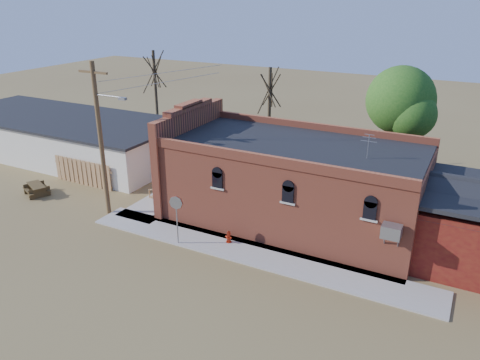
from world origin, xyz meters
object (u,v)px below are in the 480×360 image
at_px(picnic_table, 37,188).
at_px(utility_pole, 101,137).
at_px(fire_hydrant, 229,237).
at_px(stop_sign, 176,207).
at_px(trash_barrel, 169,180).
at_px(brick_bar, 289,182).

bearing_deg(picnic_table, utility_pole, 25.47).
distance_m(fire_hydrant, stop_sign, 3.20).
bearing_deg(trash_barrel, utility_pole, -99.65).
xyz_separation_m(fire_hydrant, trash_barrel, (-7.32, 4.88, 0.11)).
relative_size(utility_pole, stop_sign, 3.34).
xyz_separation_m(fire_hydrant, stop_sign, (-2.34, -1.29, 1.76)).
relative_size(brick_bar, stop_sign, 6.08).
relative_size(utility_pole, trash_barrel, 10.51).
relative_size(stop_sign, trash_barrel, 3.15).
bearing_deg(fire_hydrant, picnic_table, -164.60).
bearing_deg(utility_pole, fire_hydrant, 0.62).
bearing_deg(stop_sign, trash_barrel, 141.14).
bearing_deg(trash_barrel, picnic_table, -144.04).
height_order(utility_pole, stop_sign, utility_pole).
relative_size(brick_bar, picnic_table, 7.80).
relative_size(fire_hydrant, stop_sign, 0.24).
height_order(brick_bar, trash_barrel, brick_bar).
bearing_deg(stop_sign, utility_pole, -179.42).
xyz_separation_m(utility_pole, fire_hydrant, (8.16, 0.09, -4.37)).
bearing_deg(picnic_table, trash_barrel, 60.60).
bearing_deg(brick_bar, fire_hydrant, -111.10).
distance_m(utility_pole, fire_hydrant, 9.26).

